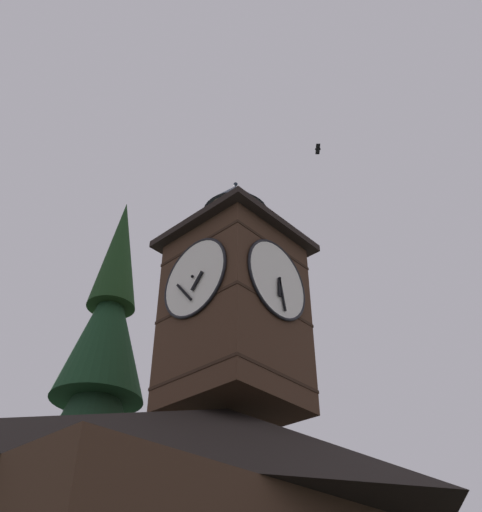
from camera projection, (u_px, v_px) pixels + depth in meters
name	position (u px, v px, depth m)	size (l,w,h in m)	color
clock_tower	(235.00, 300.00, 18.87)	(4.32, 4.32, 9.25)	#422B1E
pine_tree_behind	(87.00, 458.00, 19.33)	(6.32, 6.32, 19.16)	#473323
flying_bird_high	(318.00, 149.00, 27.35)	(0.65, 0.59, 0.16)	black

